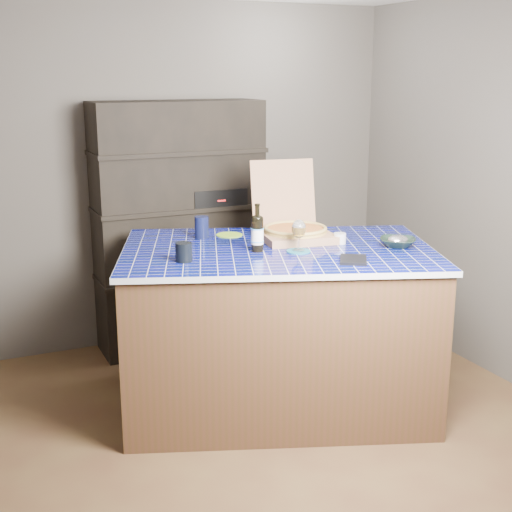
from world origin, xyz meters
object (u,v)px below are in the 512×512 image
mead_bottle (257,233)px  bowl (398,242)px  pizza_box (294,228)px  dvd_case (353,260)px  wine_glass (299,230)px  kitchen_island (277,328)px

mead_bottle → bowl: bearing=-16.5°
pizza_box → dvd_case: size_ratio=2.87×
wine_glass → bowl: size_ratio=0.87×
mead_bottle → pizza_box: bearing=31.0°
kitchen_island → bowl: size_ratio=9.96×
mead_bottle → wine_glass: bearing=-26.5°
kitchen_island → pizza_box: size_ratio=3.67×
dvd_case → bowl: (0.42, 0.18, 0.02)m
kitchen_island → wine_glass: size_ratio=11.45×
pizza_box → wine_glass: size_ratio=3.12×
wine_glass → bowl: bearing=-12.6°
mead_bottle → bowl: mead_bottle is taller
kitchen_island → mead_bottle: size_ratio=7.52×
pizza_box → bowl: pizza_box is taller
wine_glass → kitchen_island: bearing=118.5°
kitchen_island → bowl: bearing=-1.1°
bowl → wine_glass: bearing=167.4°
kitchen_island → mead_bottle: bearing=-151.1°
wine_glass → bowl: 0.61m
pizza_box → mead_bottle: pizza_box is taller
pizza_box → dvd_case: bearing=-76.9°
wine_glass → dvd_case: wine_glass is taller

